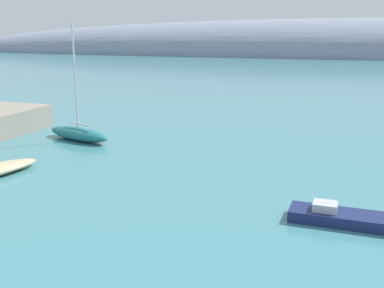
% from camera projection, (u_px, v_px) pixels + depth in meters
% --- Properties ---
extents(distant_ridge, '(380.98, 51.32, 28.11)m').
position_uv_depth(distant_ridge, '(371.00, 56.00, 172.68)').
color(distant_ridge, gray).
rests_on(distant_ridge, ground).
extents(sailboat_teal_near_shore, '(7.14, 3.94, 9.72)m').
position_uv_depth(sailboat_teal_near_shore, '(78.00, 133.00, 39.42)').
color(sailboat_teal_near_shore, '#1E6B70').
rests_on(sailboat_teal_near_shore, water).
extents(motorboat_navy_foreground, '(5.30, 1.85, 0.96)m').
position_uv_depth(motorboat_navy_foreground, '(339.00, 217.00, 22.37)').
color(motorboat_navy_foreground, navy).
rests_on(motorboat_navy_foreground, water).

